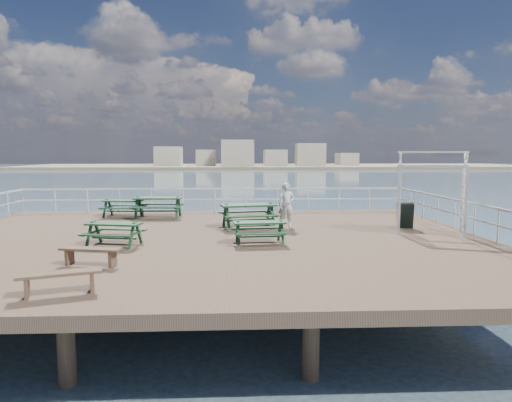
% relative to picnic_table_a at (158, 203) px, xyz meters
% --- Properties ---
extents(ground, '(18.00, 14.00, 0.30)m').
position_rel_picnic_table_a_xyz_m(ground, '(2.31, -4.80, -0.78)').
color(ground, brown).
rests_on(ground, ground).
extents(sea_backdrop, '(300.00, 300.00, 9.20)m').
position_rel_picnic_table_a_xyz_m(sea_backdrop, '(14.85, 129.27, -1.13)').
color(sea_backdrop, '#395160').
rests_on(sea_backdrop, ground).
extents(railing, '(17.77, 13.76, 1.10)m').
position_rel_picnic_table_a_xyz_m(railing, '(2.24, -2.23, 0.24)').
color(railing, silver).
rests_on(railing, ground).
extents(picnic_table_a, '(2.07, 1.69, 0.98)m').
position_rel_picnic_table_a_xyz_m(picnic_table_a, '(0.00, 0.00, 0.00)').
color(picnic_table_a, '#153A1C').
rests_on(picnic_table_a, ground).
extents(picnic_table_b, '(1.85, 1.57, 0.81)m').
position_rel_picnic_table_a_xyz_m(picnic_table_b, '(-1.55, 0.37, -0.11)').
color(picnic_table_b, '#153A1C').
rests_on(picnic_table_b, ground).
extents(picnic_table_c, '(2.27, 1.97, 0.97)m').
position_rel_picnic_table_a_xyz_m(picnic_table_c, '(3.75, -2.76, -0.01)').
color(picnic_table_c, '#153A1C').
rests_on(picnic_table_c, ground).
extents(picnic_table_d, '(1.81, 1.57, 0.77)m').
position_rel_picnic_table_a_xyz_m(picnic_table_d, '(-0.33, -5.88, -0.14)').
color(picnic_table_d, '#153A1C').
rests_on(picnic_table_d, ground).
extents(picnic_table_e, '(1.67, 1.39, 0.76)m').
position_rel_picnic_table_a_xyz_m(picnic_table_e, '(3.98, -5.81, -0.14)').
color(picnic_table_e, '#153A1C').
rests_on(picnic_table_e, ground).
extents(flat_bench_near, '(1.58, 0.84, 0.44)m').
position_rel_picnic_table_a_xyz_m(flat_bench_near, '(-0.14, -10.60, -0.30)').
color(flat_bench_near, brown).
rests_on(flat_bench_near, ground).
extents(flat_bench_far, '(1.54, 0.66, 0.43)m').
position_rel_picnic_table_a_xyz_m(flat_bench_far, '(-0.26, -8.30, -0.31)').
color(flat_bench_far, brown).
rests_on(flat_bench_far, ground).
extents(trellis_arbor, '(2.52, 1.93, 2.79)m').
position_rel_picnic_table_a_xyz_m(trellis_arbor, '(9.91, -4.25, 0.61)').
color(trellis_arbor, silver).
rests_on(trellis_arbor, ground).
extents(sandwich_board, '(0.65, 0.55, 0.93)m').
position_rel_picnic_table_a_xyz_m(sandwich_board, '(9.42, -3.24, -0.17)').
color(sandwich_board, black).
rests_on(sandwich_board, ground).
extents(person, '(0.62, 0.43, 1.65)m').
position_rel_picnic_table_a_xyz_m(person, '(5.14, -2.84, 0.20)').
color(person, silver).
rests_on(person, ground).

